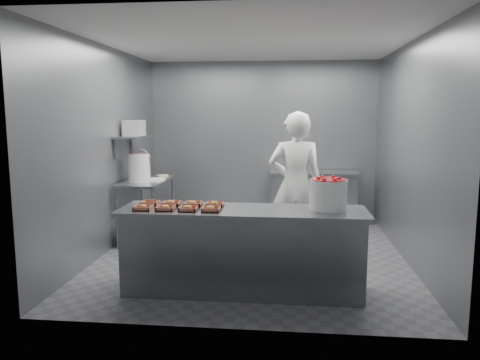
% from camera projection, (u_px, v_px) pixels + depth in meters
% --- Properties ---
extents(floor, '(4.50, 4.50, 0.00)m').
position_uv_depth(floor, '(252.00, 254.00, 6.37)').
color(floor, '#4C4C51').
rests_on(floor, ground).
extents(ceiling, '(4.50, 4.50, 0.00)m').
position_uv_depth(ceiling, '(253.00, 42.00, 5.96)').
color(ceiling, white).
rests_on(ceiling, wall_back).
extents(wall_back, '(4.00, 0.04, 2.80)m').
position_uv_depth(wall_back, '(263.00, 141.00, 8.38)').
color(wall_back, slate).
rests_on(wall_back, ground).
extents(wall_left, '(0.04, 4.50, 2.80)m').
position_uv_depth(wall_left, '(107.00, 150.00, 6.37)').
color(wall_left, slate).
rests_on(wall_left, ground).
extents(wall_right, '(0.04, 4.50, 2.80)m').
position_uv_depth(wall_right, '(409.00, 152.00, 5.96)').
color(wall_right, slate).
rests_on(wall_right, ground).
extents(service_counter, '(2.60, 0.70, 0.90)m').
position_uv_depth(service_counter, '(243.00, 250.00, 4.97)').
color(service_counter, slate).
rests_on(service_counter, ground).
extents(prep_table, '(0.60, 1.20, 0.90)m').
position_uv_depth(prep_table, '(147.00, 200.00, 7.04)').
color(prep_table, slate).
rests_on(prep_table, ground).
extents(back_counter, '(1.50, 0.60, 0.90)m').
position_uv_depth(back_counter, '(313.00, 197.00, 8.08)').
color(back_counter, slate).
rests_on(back_counter, ground).
extents(wall_shelf, '(0.35, 0.90, 0.03)m').
position_uv_depth(wall_shelf, '(134.00, 137.00, 6.92)').
color(wall_shelf, slate).
rests_on(wall_shelf, wall_left).
extents(tray_0, '(0.19, 0.18, 0.06)m').
position_uv_depth(tray_0, '(143.00, 207.00, 4.89)').
color(tray_0, tan).
rests_on(tray_0, service_counter).
extents(tray_1, '(0.19, 0.18, 0.06)m').
position_uv_depth(tray_1, '(165.00, 208.00, 4.86)').
color(tray_1, tan).
rests_on(tray_1, service_counter).
extents(tray_2, '(0.19, 0.18, 0.06)m').
position_uv_depth(tray_2, '(188.00, 208.00, 4.84)').
color(tray_2, tan).
rests_on(tray_2, service_counter).
extents(tray_3, '(0.19, 0.18, 0.06)m').
position_uv_depth(tray_3, '(211.00, 209.00, 4.81)').
color(tray_3, tan).
rests_on(tray_3, service_counter).
extents(tray_4, '(0.19, 0.18, 0.04)m').
position_uv_depth(tray_4, '(150.00, 203.00, 5.14)').
color(tray_4, tan).
rests_on(tray_4, service_counter).
extents(tray_5, '(0.19, 0.18, 0.06)m').
position_uv_depth(tray_5, '(171.00, 203.00, 5.11)').
color(tray_5, tan).
rests_on(tray_5, service_counter).
extents(tray_6, '(0.19, 0.18, 0.06)m').
position_uv_depth(tray_6, '(193.00, 204.00, 5.09)').
color(tray_6, tan).
rests_on(tray_6, service_counter).
extents(tray_7, '(0.19, 0.18, 0.06)m').
position_uv_depth(tray_7, '(215.00, 204.00, 5.06)').
color(tray_7, tan).
rests_on(tray_7, service_counter).
extents(worker, '(0.71, 0.47, 1.92)m').
position_uv_depth(worker, '(295.00, 186.00, 6.09)').
color(worker, white).
rests_on(worker, ground).
extents(strawberry_tub, '(0.39, 0.39, 0.32)m').
position_uv_depth(strawberry_tub, '(328.00, 193.00, 4.89)').
color(strawberry_tub, white).
rests_on(strawberry_tub, service_counter).
extents(glaze_bucket, '(0.33, 0.31, 0.48)m').
position_uv_depth(glaze_bucket, '(139.00, 167.00, 6.82)').
color(glaze_bucket, white).
rests_on(glaze_bucket, prep_table).
extents(bucket_lid, '(0.39, 0.39, 0.02)m').
position_uv_depth(bucket_lid, '(155.00, 180.00, 6.97)').
color(bucket_lid, white).
rests_on(bucket_lid, prep_table).
extents(rag, '(0.19, 0.18, 0.02)m').
position_uv_depth(rag, '(163.00, 176.00, 7.42)').
color(rag, '#CCB28C').
rests_on(rag, prep_table).
extents(appliance, '(0.27, 0.31, 0.23)m').
position_uv_depth(appliance, '(134.00, 128.00, 6.93)').
color(appliance, gray).
rests_on(appliance, wall_shelf).
extents(paper_stack, '(0.34, 0.28, 0.05)m').
position_uv_depth(paper_stack, '(294.00, 170.00, 8.05)').
color(paper_stack, silver).
rests_on(paper_stack, back_counter).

